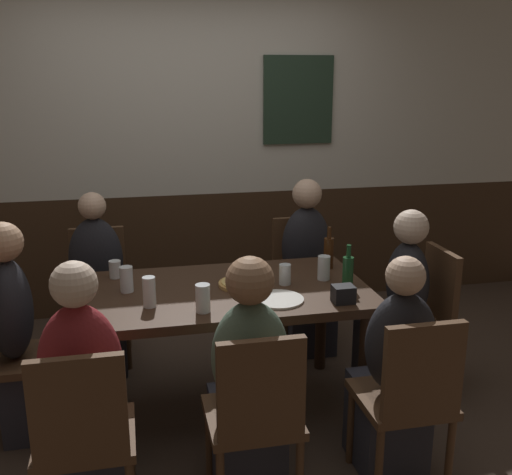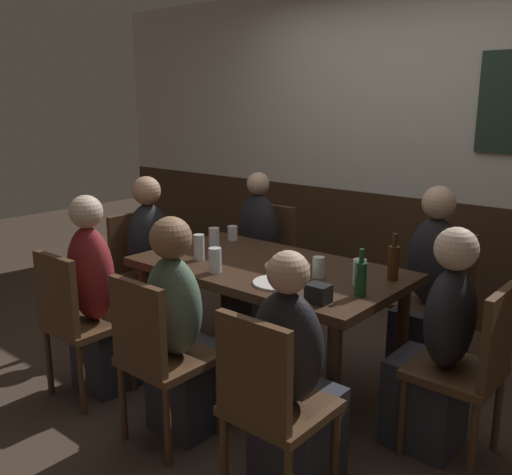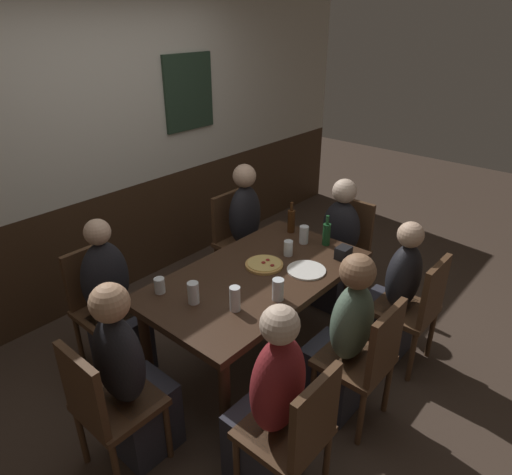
# 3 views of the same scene
# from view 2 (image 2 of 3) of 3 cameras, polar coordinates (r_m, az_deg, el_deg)

# --- Properties ---
(ground_plane) EXTENTS (12.00, 12.00, 0.00)m
(ground_plane) POSITION_cam_2_polar(r_m,az_deg,el_deg) (3.59, 1.20, -14.24)
(ground_plane) COLOR #423328
(wall_back) EXTENTS (6.40, 0.13, 2.60)m
(wall_back) POSITION_cam_2_polar(r_m,az_deg,el_deg) (4.59, 14.56, 8.55)
(wall_back) COLOR #3D2819
(wall_back) RESTS_ON ground_plane
(dining_table) EXTENTS (1.60, 0.89, 0.74)m
(dining_table) POSITION_cam_2_polar(r_m,az_deg,el_deg) (3.33, 1.25, -4.23)
(dining_table) COLOR #382316
(dining_table) RESTS_ON ground_plane
(chair_mid_near) EXTENTS (0.40, 0.40, 0.88)m
(chair_mid_near) POSITION_cam_2_polar(r_m,az_deg,el_deg) (2.82, -10.04, -11.41)
(chair_mid_near) COLOR #513521
(chair_mid_near) RESTS_ON ground_plane
(chair_right_near) EXTENTS (0.40, 0.40, 0.88)m
(chair_right_near) POSITION_cam_2_polar(r_m,az_deg,el_deg) (2.38, 1.37, -16.25)
(chair_right_near) COLOR #513521
(chair_right_near) RESTS_ON ground_plane
(chair_right_far) EXTENTS (0.40, 0.40, 0.88)m
(chair_right_far) POSITION_cam_2_polar(r_m,az_deg,el_deg) (3.76, 18.10, -5.37)
(chair_right_far) COLOR #513521
(chair_right_far) RESTS_ON ground_plane
(chair_head_east) EXTENTS (0.40, 0.40, 0.88)m
(chair_head_east) POSITION_cam_2_polar(r_m,az_deg,el_deg) (2.85, 21.04, -11.90)
(chair_head_east) COLOR #513521
(chair_head_east) RESTS_ON ground_plane
(chair_left_far) EXTENTS (0.40, 0.40, 0.88)m
(chair_left_far) POSITION_cam_2_polar(r_m,az_deg,el_deg) (4.44, 1.17, -1.76)
(chair_left_far) COLOR #513521
(chair_left_far) RESTS_ON ground_plane
(chair_head_west) EXTENTS (0.40, 0.40, 0.88)m
(chair_head_west) POSITION_cam_2_polar(r_m,az_deg,el_deg) (4.21, -11.73, -2.92)
(chair_head_west) COLOR #513521
(chair_head_west) RESTS_ON ground_plane
(chair_left_near) EXTENTS (0.40, 0.40, 0.88)m
(chair_left_near) POSITION_cam_2_polar(r_m,az_deg,el_deg) (3.35, -17.87, -7.71)
(chair_left_near) COLOR #513521
(chair_left_near) RESTS_ON ground_plane
(person_mid_near) EXTENTS (0.34, 0.37, 1.15)m
(person_mid_near) POSITION_cam_2_polar(r_m,az_deg,el_deg) (2.92, -7.57, -10.56)
(person_mid_near) COLOR #2D2D38
(person_mid_near) RESTS_ON ground_plane
(person_right_near) EXTENTS (0.34, 0.37, 1.11)m
(person_right_near) POSITION_cam_2_polar(r_m,az_deg,el_deg) (2.51, 3.81, -15.48)
(person_right_near) COLOR #2D2D38
(person_right_near) RESTS_ON ground_plane
(person_right_far) EXTENTS (0.34, 0.37, 1.20)m
(person_right_far) POSITION_cam_2_polar(r_m,az_deg,el_deg) (3.62, 17.14, -5.87)
(person_right_far) COLOR #2D2D38
(person_right_far) RESTS_ON ground_plane
(person_head_east) EXTENTS (0.37, 0.34, 1.13)m
(person_head_east) POSITION_cam_2_polar(r_m,az_deg,el_deg) (2.90, 17.93, -11.52)
(person_head_east) COLOR #2D2D38
(person_head_east) RESTS_ON ground_plane
(person_left_far) EXTENTS (0.34, 0.37, 1.16)m
(person_left_far) POSITION_cam_2_polar(r_m,az_deg,el_deg) (4.33, -0.18, -2.32)
(person_left_far) COLOR #2D2D38
(person_left_far) RESTS_ON ground_plane
(person_head_west) EXTENTS (0.37, 0.34, 1.17)m
(person_head_west) POSITION_cam_2_polar(r_m,az_deg,el_deg) (4.09, -10.32, -3.32)
(person_head_west) COLOR #2D2D38
(person_head_west) RESTS_ON ground_plane
(person_left_near) EXTENTS (0.34, 0.37, 1.18)m
(person_left_near) POSITION_cam_2_polar(r_m,az_deg,el_deg) (3.43, -15.58, -7.04)
(person_left_near) COLOR #2D2D38
(person_left_near) RESTS_ON ground_plane
(pizza) EXTENTS (0.27, 0.27, 0.03)m
(pizza) POSITION_cam_2_polar(r_m,az_deg,el_deg) (3.26, 3.23, -2.91)
(pizza) COLOR tan
(pizza) RESTS_ON dining_table
(tumbler_water) EXTENTS (0.07, 0.07, 0.14)m
(tumbler_water) POSITION_cam_2_polar(r_m,az_deg,el_deg) (3.67, -4.28, -0.20)
(tumbler_water) COLOR silver
(tumbler_water) RESTS_ON dining_table
(pint_glass_amber) EXTENTS (0.07, 0.07, 0.10)m
(pint_glass_amber) POSITION_cam_2_polar(r_m,az_deg,el_deg) (3.89, -2.41, 0.36)
(pint_glass_amber) COLOR silver
(pint_glass_amber) RESTS_ON dining_table
(pint_glass_stout) EXTENTS (0.07, 0.07, 0.16)m
(pint_glass_stout) POSITION_cam_2_polar(r_m,az_deg,el_deg) (3.42, -5.81, -1.16)
(pint_glass_stout) COLOR silver
(pint_glass_stout) RESTS_ON dining_table
(highball_clear) EXTENTS (0.07, 0.07, 0.14)m
(highball_clear) POSITION_cam_2_polar(r_m,az_deg,el_deg) (3.17, -4.19, -2.40)
(highball_clear) COLOR silver
(highball_clear) RESTS_ON dining_table
(beer_glass_half) EXTENTS (0.07, 0.07, 0.14)m
(beer_glass_half) POSITION_cam_2_polar(r_m,az_deg,el_deg) (3.00, 10.48, -3.64)
(beer_glass_half) COLOR silver
(beer_glass_half) RESTS_ON dining_table
(beer_glass_tall) EXTENTS (0.07, 0.07, 0.12)m
(beer_glass_tall) POSITION_cam_2_polar(r_m,az_deg,el_deg) (3.09, 6.35, -3.16)
(beer_glass_tall) COLOR silver
(beer_glass_tall) RESTS_ON dining_table
(beer_bottle_green) EXTENTS (0.06, 0.06, 0.24)m
(beer_bottle_green) POSITION_cam_2_polar(r_m,az_deg,el_deg) (2.83, 10.61, -4.03)
(beer_bottle_green) COLOR #194723
(beer_bottle_green) RESTS_ON dining_table
(beer_bottle_brown) EXTENTS (0.06, 0.06, 0.26)m
(beer_bottle_brown) POSITION_cam_2_polar(r_m,az_deg,el_deg) (3.11, 13.80, -2.40)
(beer_bottle_brown) COLOR #42230F
(beer_bottle_brown) RESTS_ON dining_table
(plate_white_large) EXTENTS (0.27, 0.27, 0.01)m
(plate_white_large) POSITION_cam_2_polar(r_m,az_deg,el_deg) (2.98, 2.25, -4.62)
(plate_white_large) COLOR white
(plate_white_large) RESTS_ON dining_table
(condiment_caddy) EXTENTS (0.11, 0.09, 0.09)m
(condiment_caddy) POSITION_cam_2_polar(r_m,az_deg,el_deg) (2.72, 6.37, -5.68)
(condiment_caddy) COLOR black
(condiment_caddy) RESTS_ON dining_table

